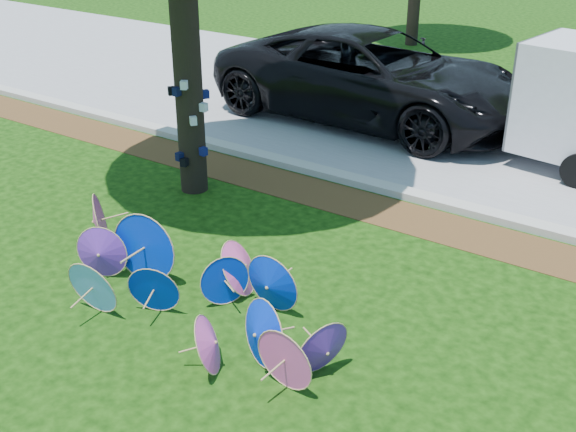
% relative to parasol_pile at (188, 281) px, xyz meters
% --- Properties ---
extents(ground, '(90.00, 90.00, 0.00)m').
position_rel_parasol_pile_xyz_m(ground, '(0.08, -0.74, -0.38)').
color(ground, black).
rests_on(ground, ground).
extents(mulch_strip, '(90.00, 1.00, 0.01)m').
position_rel_parasol_pile_xyz_m(mulch_strip, '(0.08, 3.76, -0.37)').
color(mulch_strip, '#472D16').
rests_on(mulch_strip, ground).
extents(curb, '(90.00, 0.30, 0.12)m').
position_rel_parasol_pile_xyz_m(curb, '(0.08, 4.46, -0.32)').
color(curb, '#B7B5AD').
rests_on(curb, ground).
extents(street, '(90.00, 8.00, 0.01)m').
position_rel_parasol_pile_xyz_m(street, '(0.08, 8.61, -0.37)').
color(street, gray).
rests_on(street, ground).
extents(parasol_pile, '(4.76, 2.19, 0.94)m').
position_rel_parasol_pile_xyz_m(parasol_pile, '(0.00, 0.00, 0.00)').
color(parasol_pile, '#032CC8').
rests_on(parasol_pile, ground).
extents(black_van, '(6.69, 3.19, 1.84)m').
position_rel_parasol_pile_xyz_m(black_van, '(-1.71, 7.64, 0.54)').
color(black_van, black).
rests_on(black_van, ground).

